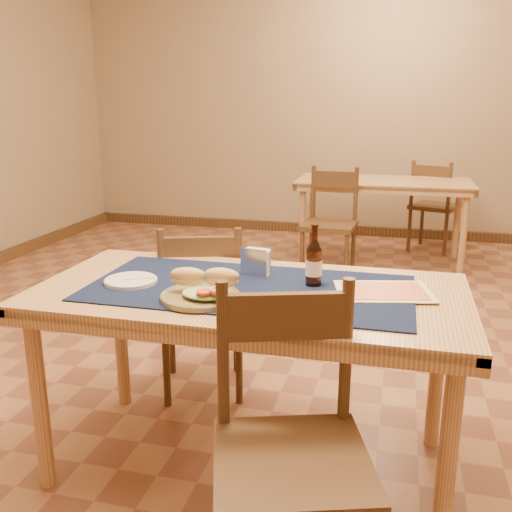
% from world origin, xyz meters
% --- Properties ---
extents(room, '(6.04, 7.04, 2.84)m').
position_xyz_m(room, '(0.00, 0.00, 1.40)').
color(room, '#8F5E3E').
rests_on(room, ground).
extents(main_table, '(1.60, 0.80, 0.75)m').
position_xyz_m(main_table, '(0.00, -0.80, 0.67)').
color(main_table, tan).
rests_on(main_table, ground).
extents(placemat, '(1.20, 0.60, 0.01)m').
position_xyz_m(placemat, '(0.00, -0.80, 0.75)').
color(placemat, '#0E1736').
rests_on(placemat, main_table).
extents(baseboard, '(6.00, 7.00, 0.10)m').
position_xyz_m(baseboard, '(0.00, 0.00, 0.05)').
color(baseboard, '#4B331A').
rests_on(baseboard, ground).
extents(back_table, '(1.52, 0.76, 0.75)m').
position_xyz_m(back_table, '(0.38, 2.44, 0.67)').
color(back_table, tan).
rests_on(back_table, ground).
extents(chair_main_far, '(0.51, 0.51, 0.88)m').
position_xyz_m(chair_main_far, '(-0.38, -0.27, 0.46)').
color(chair_main_far, '#4B331A').
rests_on(chair_main_far, ground).
extents(chair_main_near, '(0.54, 0.54, 0.93)m').
position_xyz_m(chair_main_near, '(0.27, -1.37, 0.48)').
color(chair_main_near, '#4B331A').
rests_on(chair_main_near, ground).
extents(chair_back_near, '(0.45, 0.45, 0.91)m').
position_xyz_m(chair_back_near, '(-0.02, 1.83, 0.47)').
color(chair_back_near, '#4B331A').
rests_on(chair_back_near, ground).
extents(chair_back_far, '(0.53, 0.53, 0.89)m').
position_xyz_m(chair_back_far, '(0.84, 2.94, 0.46)').
color(chair_back_far, '#4B331A').
rests_on(chair_back_far, ground).
extents(sandwich_plate, '(0.28, 0.28, 0.11)m').
position_xyz_m(sandwich_plate, '(-0.12, -0.97, 0.79)').
color(sandwich_plate, olive).
rests_on(sandwich_plate, placemat).
extents(side_plate, '(0.20, 0.20, 0.02)m').
position_xyz_m(side_plate, '(-0.45, -0.86, 0.76)').
color(side_plate, silver).
rests_on(side_plate, placemat).
extents(fork, '(0.10, 0.07, 0.00)m').
position_xyz_m(fork, '(-0.42, -0.84, 0.77)').
color(fork, '#9AE37C').
rests_on(fork, side_plate).
extents(beer_bottle, '(0.06, 0.06, 0.23)m').
position_xyz_m(beer_bottle, '(0.23, -0.71, 0.84)').
color(beer_bottle, '#4F200E').
rests_on(beer_bottle, placemat).
extents(napkin_holder, '(0.13, 0.07, 0.11)m').
position_xyz_m(napkin_holder, '(-0.02, -0.64, 0.81)').
color(napkin_holder, silver).
rests_on(napkin_holder, placemat).
extents(menu_card, '(0.39, 0.32, 0.01)m').
position_xyz_m(menu_card, '(0.49, -0.73, 0.76)').
color(menu_card, beige).
rests_on(menu_card, placemat).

